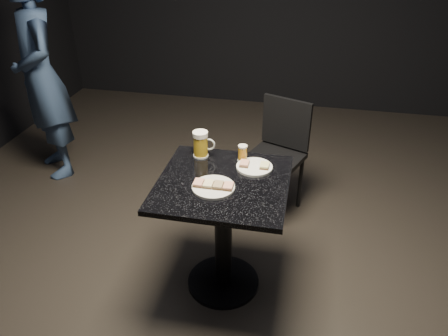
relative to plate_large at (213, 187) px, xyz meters
The scene contains 10 objects.
floor 0.76m from the plate_large, 65.73° to the left, with size 6.00×6.00×0.00m, color black.
plate_large is the anchor object (origin of this frame).
plate_small 0.31m from the plate_large, 54.22° to the left, with size 0.20×0.20×0.01m, color white.
patron 2.04m from the plate_large, 145.53° to the left, with size 0.62×0.41×1.71m, color navy.
table 0.26m from the plate_large, 65.73° to the left, with size 0.70×0.70×0.75m.
beer_mug 0.36m from the plate_large, 114.44° to the left, with size 0.13×0.09×0.16m.
beer_tumbler 0.34m from the plate_large, 72.74° to the left, with size 0.06×0.06×0.10m.
chair 1.04m from the plate_large, 75.10° to the left, with size 0.48×0.48×0.86m.
canapes_on_plate_large 0.02m from the plate_large, ahead, with size 0.21×0.07×0.02m.
canapes_on_plate_small 0.31m from the plate_large, 54.22° to the left, with size 0.16×0.07×0.02m.
Camera 1 is at (0.41, -1.93, 2.00)m, focal length 35.00 mm.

